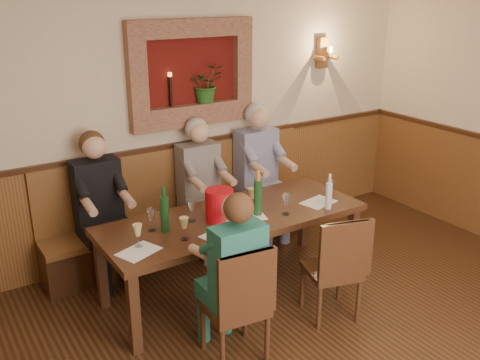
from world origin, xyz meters
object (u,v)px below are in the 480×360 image
object	(u,v)px
spittoon_bucket	(219,205)
wine_bottle_green_a	(258,197)
person_bench_left	(103,221)
wine_bottle_green_b	(165,213)
person_bench_mid	(203,199)
person_bench_right	(261,183)
chair_near_left	(235,325)
dining_table	(234,223)
person_chair_front	(232,290)
bench	(187,222)
water_bottle	(329,195)
chair_near_right	(331,287)

from	to	relation	value
spittoon_bucket	wine_bottle_green_a	xyz separation A→B (m)	(0.35, -0.08, 0.03)
person_bench_left	wine_bottle_green_b	size ratio (longest dim) A/B	3.66
person_bench_mid	person_bench_right	bearing A→B (deg)	-0.16
chair_near_left	dining_table	bearing A→B (deg)	65.17
person_bench_left	person_bench_right	size ratio (longest dim) A/B	0.97
wine_bottle_green_b	chair_near_left	bearing A→B (deg)	-80.34
wine_bottle_green_a	person_chair_front	bearing A→B (deg)	-135.74
bench	person_bench_left	size ratio (longest dim) A/B	2.07
person_chair_front	spittoon_bucket	distance (m)	0.90
bench	wine_bottle_green_b	bearing A→B (deg)	-125.41
person_bench_right	wine_bottle_green_a	distance (m)	1.20
bench	person_bench_left	bearing A→B (deg)	-173.42
person_bench_mid	spittoon_bucket	world-z (taller)	person_bench_mid
person_bench_right	wine_bottle_green_a	size ratio (longest dim) A/B	3.62
dining_table	water_bottle	xyz separation A→B (m)	(0.81, -0.34, 0.21)
wine_bottle_green_a	water_bottle	bearing A→B (deg)	-20.62
person_chair_front	wine_bottle_green_b	distance (m)	0.89
dining_table	chair_near_left	world-z (taller)	chair_near_left
bench	chair_near_left	distance (m)	1.85
dining_table	person_bench_mid	size ratio (longest dim) A/B	1.68
bench	person_bench_left	xyz separation A→B (m)	(-0.92, -0.11, 0.27)
person_bench_left	person_bench_right	world-z (taller)	person_bench_right
wine_bottle_green_a	wine_bottle_green_b	bearing A→B (deg)	171.51
chair_near_left	person_bench_left	world-z (taller)	person_bench_left
wine_bottle_green_b	chair_near_right	bearing A→B (deg)	-36.26
dining_table	bench	xyz separation A→B (m)	(0.00, 0.94, -0.35)
wine_bottle_green_b	bench	bearing A→B (deg)	54.59
dining_table	spittoon_bucket	size ratio (longest dim) A/B	8.47
person_bench_mid	chair_near_left	bearing A→B (deg)	-111.39
person_bench_mid	wine_bottle_green_a	distance (m)	1.00
wine_bottle_green_b	person_chair_front	bearing A→B (deg)	-79.54
chair_near_left	person_chair_front	world-z (taller)	person_chair_front
person_chair_front	spittoon_bucket	world-z (taller)	person_chair_front
bench	person_bench_right	bearing A→B (deg)	-7.05
person_bench_mid	person_chair_front	world-z (taller)	person_bench_mid
bench	person_bench_right	world-z (taller)	person_bench_right
dining_table	person_bench_left	xyz separation A→B (m)	(-0.92, 0.84, -0.07)
person_bench_mid	person_bench_left	bearing A→B (deg)	-179.97
dining_table	chair_near_right	bearing A→B (deg)	-59.48
spittoon_bucket	wine_bottle_green_b	xyz separation A→B (m)	(-0.50, 0.05, 0.02)
bench	spittoon_bucket	xyz separation A→B (m)	(-0.16, -0.97, 0.56)
spittoon_bucket	wine_bottle_green_b	bearing A→B (deg)	174.43
chair_near_left	chair_near_right	bearing A→B (deg)	8.41
wine_bottle_green_b	wine_bottle_green_a	bearing A→B (deg)	-8.49
person_chair_front	water_bottle	distance (m)	1.43
person_chair_front	wine_bottle_green_a	size ratio (longest dim) A/B	3.27
bench	wine_bottle_green_a	distance (m)	1.22
chair_near_right	person_bench_mid	xyz separation A→B (m)	(-0.32, 1.64, 0.32)
bench	wine_bottle_green_a	bearing A→B (deg)	-79.64
dining_table	chair_near_right	size ratio (longest dim) A/B	2.56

